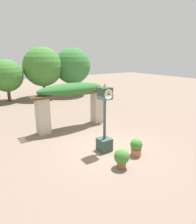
{
  "coord_description": "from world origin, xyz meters",
  "views": [
    {
      "loc": [
        -5.04,
        -6.64,
        4.12
      ],
      "look_at": [
        -0.22,
        0.41,
        1.67
      ],
      "focal_mm": 32.0,
      "sensor_mm": 36.0,
      "label": 1
    }
  ],
  "objects": [
    {
      "name": "ground_plane",
      "position": [
        0.0,
        0.0,
        0.0
      ],
      "size": [
        60.0,
        60.0,
        0.0
      ],
      "primitive_type": "plane",
      "color": "#7F6B5B"
    },
    {
      "name": "potted_plant_near_right",
      "position": [
        -0.52,
        -1.6,
        0.41
      ],
      "size": [
        0.58,
        0.58,
        0.75
      ],
      "color": "#9E563D",
      "rests_on": "ground"
    },
    {
      "name": "tree_line",
      "position": [
        1.05,
        12.62,
        2.84
      ],
      "size": [
        12.8,
        4.08,
        4.89
      ],
      "color": "brown",
      "rests_on": "ground"
    },
    {
      "name": "pedestal_clock",
      "position": [
        -0.22,
        -0.09,
        1.29
      ],
      "size": [
        0.56,
        0.56,
        3.03
      ],
      "color": "#2D473D",
      "rests_on": "ground"
    },
    {
      "name": "pergola",
      "position": [
        0.0,
        3.37,
        1.87
      ],
      "size": [
        4.73,
        1.23,
        2.6
      ],
      "color": "#BCB299",
      "rests_on": "ground"
    },
    {
      "name": "potted_plant_near_left",
      "position": [
        0.62,
        -1.21,
        0.39
      ],
      "size": [
        0.52,
        0.52,
        0.75
      ],
      "color": "#B26B4C",
      "rests_on": "ground"
    }
  ]
}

